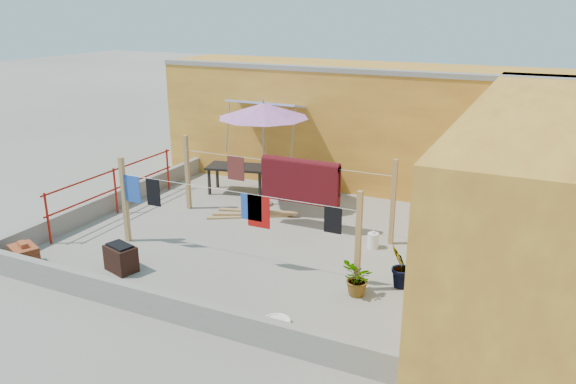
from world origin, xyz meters
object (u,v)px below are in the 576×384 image
object	(u,v)px
brick_stack	(24,256)
water_jug_a	(449,250)
patio_umbrella	(263,111)
white_basin	(277,322)
brazier	(121,258)
green_hose	(439,235)
water_jug_b	(373,240)
plant_back_a	(328,181)
outdoor_table	(238,169)

from	to	relation	value
brick_stack	water_jug_a	world-z (taller)	brick_stack
patio_umbrella	white_basin	world-z (taller)	patio_umbrella
patio_umbrella	brazier	size ratio (longest dim) A/B	3.89
brick_stack	water_jug_a	size ratio (longest dim) A/B	1.85
water_jug_a	brazier	bearing A→B (deg)	-149.55
brick_stack	green_hose	xyz separation A→B (m)	(6.75, 4.82, -0.18)
green_hose	white_basin	bearing A→B (deg)	-108.95
water_jug_b	plant_back_a	world-z (taller)	plant_back_a
patio_umbrella	white_basin	size ratio (longest dim) A/B	5.77
brazier	plant_back_a	world-z (taller)	plant_back_a
water_jug_b	green_hose	size ratio (longest dim) A/B	0.66
brazier	water_jug_b	bearing A→B (deg)	37.45
white_basin	water_jug_b	distance (m)	3.46
white_basin	green_hose	xyz separation A→B (m)	(1.58, 4.61, -0.00)
patio_umbrella	plant_back_a	xyz separation A→B (m)	(1.12, 1.39, -1.95)
outdoor_table	green_hose	world-z (taller)	outdoor_table
outdoor_table	green_hose	size ratio (longest dim) A/B	3.09
brick_stack	water_jug_b	size ratio (longest dim) A/B	1.92
green_hose	water_jug_b	bearing A→B (deg)	-133.04
outdoor_table	white_basin	distance (m)	6.57
green_hose	plant_back_a	size ratio (longest dim) A/B	0.73
brazier	white_basin	bearing A→B (deg)	-7.26
brick_stack	green_hose	size ratio (longest dim) A/B	1.26
brazier	water_jug_b	size ratio (longest dim) A/B	1.86
patio_umbrella	green_hose	size ratio (longest dim) A/B	4.76
white_basin	water_jug_b	bearing A→B (deg)	82.03
brick_stack	water_jug_a	distance (m)	8.08
white_basin	water_jug_a	xyz separation A→B (m)	(1.95, 3.60, 0.12)
white_basin	plant_back_a	xyz separation A→B (m)	(-1.60, 6.18, 0.33)
brazier	brick_stack	bearing A→B (deg)	-159.52
patio_umbrella	outdoor_table	size ratio (longest dim) A/B	1.54
brick_stack	brazier	distance (m)	1.87
plant_back_a	patio_umbrella	bearing A→B (deg)	-128.93
brick_stack	brazier	bearing A→B (deg)	20.48
patio_umbrella	brick_stack	distance (m)	5.97
white_basin	outdoor_table	bearing A→B (deg)	125.31
brazier	white_basin	distance (m)	3.46
brazier	outdoor_table	bearing A→B (deg)	94.17
outdoor_table	green_hose	xyz separation A→B (m)	(5.36, -0.73, -0.62)
outdoor_table	patio_umbrella	bearing A→B (deg)	-26.91
brick_stack	water_jug_b	world-z (taller)	brick_stack
white_basin	water_jug_a	distance (m)	4.09
water_jug_a	water_jug_b	size ratio (longest dim) A/B	1.04
brick_stack	green_hose	bearing A→B (deg)	35.53
outdoor_table	white_basin	world-z (taller)	outdoor_table
patio_umbrella	water_jug_b	bearing A→B (deg)	-23.22
water_jug_b	water_jug_a	bearing A→B (deg)	6.62
brick_stack	white_basin	size ratio (longest dim) A/B	1.53
green_hose	plant_back_a	xyz separation A→B (m)	(-3.18, 1.58, 0.34)
water_jug_a	plant_back_a	size ratio (longest dim) A/B	0.50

